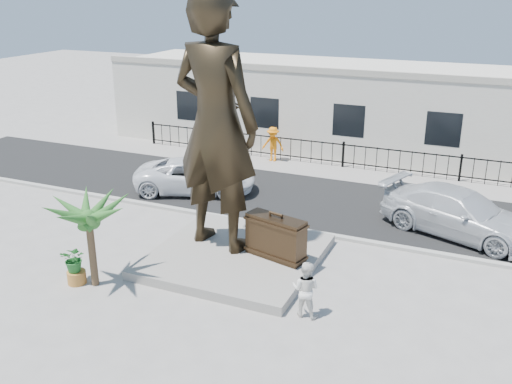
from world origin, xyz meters
TOP-DOWN VIEW (x-y plane):
  - ground at (0.00, 0.00)m, footprint 100.00×100.00m
  - street at (0.00, 8.00)m, footprint 40.00×7.00m
  - curb at (0.00, 4.50)m, footprint 40.00×0.25m
  - far_sidewalk at (0.00, 12.00)m, footprint 40.00×2.50m
  - plinth at (-0.50, 1.50)m, footprint 5.20×5.20m
  - fence at (0.00, 12.80)m, footprint 22.00×0.10m
  - building at (0.00, 17.00)m, footprint 28.00×7.00m
  - statue at (-1.33, 1.90)m, footprint 3.32×2.47m
  - suitcase at (0.82, 1.68)m, footprint 2.07×1.10m
  - tourist at (2.64, -0.72)m, footprint 0.79×0.62m
  - car_white at (-4.94, 6.79)m, footprint 5.65×3.99m
  - car_silver at (5.96, 6.58)m, footprint 6.11×4.07m
  - worker at (-3.55, 12.36)m, footprint 1.17×0.71m
  - palm_tree at (-3.72, -1.62)m, footprint 1.80×1.80m
  - planter at (-4.28, -1.78)m, footprint 0.56×0.56m
  - shrub at (-4.28, -1.78)m, footprint 0.90×0.83m

SIDE VIEW (x-z plane):
  - ground at x=0.00m, z-range 0.00..0.00m
  - palm_tree at x=-3.72m, z-range -1.60..1.60m
  - street at x=0.00m, z-range 0.00..0.01m
  - far_sidewalk at x=0.00m, z-range 0.00..0.02m
  - curb at x=0.00m, z-range 0.00..0.12m
  - plinth at x=-0.50m, z-range 0.00..0.30m
  - planter at x=-4.28m, z-range 0.00..0.40m
  - fence at x=0.00m, z-range 0.00..1.20m
  - car_white at x=-4.94m, z-range 0.01..1.44m
  - tourist at x=2.64m, z-range 0.00..1.61m
  - shrub at x=-4.28m, z-range 0.40..1.24m
  - car_silver at x=5.96m, z-range 0.01..1.65m
  - worker at x=-3.55m, z-range 0.02..1.79m
  - suitcase at x=0.82m, z-range 0.30..1.69m
  - building at x=0.00m, z-range 0.00..4.40m
  - statue at x=-1.33m, z-range 0.30..8.58m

